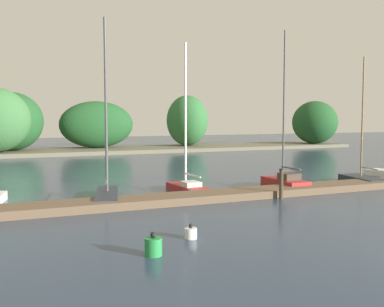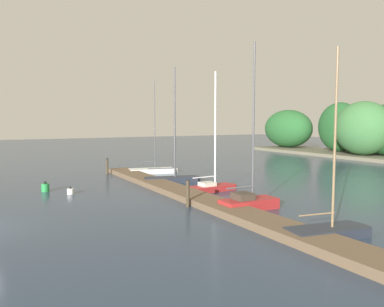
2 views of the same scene
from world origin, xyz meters
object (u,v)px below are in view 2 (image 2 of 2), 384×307
mooring_piling_0 (107,166)px  mooring_piling_1 (188,193)px  channel_buoy_0 (45,187)px  sailboat_4 (330,229)px  sailboat_1 (174,176)px  sailboat_2 (213,184)px  channel_buoy_1 (70,191)px  sailboat_3 (250,201)px  sailboat_0 (154,170)px

mooring_piling_0 → mooring_piling_1: (13.85, 0.20, 0.04)m
mooring_piling_0 → channel_buoy_0: size_ratio=2.02×
sailboat_4 → mooring_piling_0: bearing=106.6°
sailboat_4 → mooring_piling_1: sailboat_4 is taller
sailboat_1 → channel_buoy_0: sailboat_1 is taller
sailboat_2 → channel_buoy_1: size_ratio=16.10×
sailboat_2 → mooring_piling_0: 11.24m
channel_buoy_0 → mooring_piling_0: bearing=134.6°
sailboat_1 → mooring_piling_0: sailboat_1 is taller
channel_buoy_1 → sailboat_1: bearing=97.4°
sailboat_2 → sailboat_3: (5.25, -1.05, 0.00)m
sailboat_1 → mooring_piling_0: 7.00m
sailboat_2 → sailboat_1: bearing=96.6°
sailboat_0 → channel_buoy_1: bearing=-131.0°
channel_buoy_0 → sailboat_2: bearing=62.4°
mooring_piling_1 → sailboat_2: bearing=132.3°
channel_buoy_0 → sailboat_0: bearing=115.8°
sailboat_3 → mooring_piling_0: sailboat_3 is taller
sailboat_2 → sailboat_3: sailboat_3 is taller
sailboat_1 → sailboat_3: 9.54m
sailboat_0 → channel_buoy_0: (4.58, -9.45, 0.00)m
sailboat_2 → mooring_piling_1: 4.89m
sailboat_3 → sailboat_4: sailboat_3 is taller
sailboat_1 → channel_buoy_0: 8.78m
sailboat_0 → sailboat_4: bearing=-81.4°
channel_buoy_0 → sailboat_1: bearing=85.6°
sailboat_4 → mooring_piling_1: (-7.23, -2.42, 0.39)m
sailboat_3 → sailboat_1: bearing=88.9°
sailboat_0 → channel_buoy_1: size_ratio=16.52×
sailboat_2 → mooring_piling_0: bearing=106.7°
sailboat_3 → channel_buoy_0: 13.25m
sailboat_1 → mooring_piling_1: (7.57, -2.88, 0.26)m
sailboat_4 → channel_buoy_0: bearing=127.7°
mooring_piling_1 → sailboat_3: bearing=52.7°
mooring_piling_1 → channel_buoy_1: (-6.60, -4.65, -0.54)m
sailboat_0 → mooring_piling_0: sailboat_0 is taller
sailboat_4 → channel_buoy_1: sailboat_4 is taller
sailboat_2 → mooring_piling_1: sailboat_2 is taller
mooring_piling_0 → channel_buoy_1: mooring_piling_0 is taller
sailboat_1 → mooring_piling_0: (-6.28, -3.08, 0.22)m
mooring_piling_1 → channel_buoy_0: mooring_piling_1 is taller
sailboat_3 → mooring_piling_1: size_ratio=5.86×
sailboat_0 → sailboat_2: 9.54m
sailboat_3 → channel_buoy_0: sailboat_3 is taller
mooring_piling_0 → sailboat_1: bearing=26.1°
sailboat_2 → sailboat_3: bearing=-104.5°
sailboat_4 → sailboat_3: bearing=97.9°
channel_buoy_1 → mooring_piling_0: bearing=148.5°
mooring_piling_1 → sailboat_0: bearing=164.4°
sailboat_0 → sailboat_1: sailboat_1 is taller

